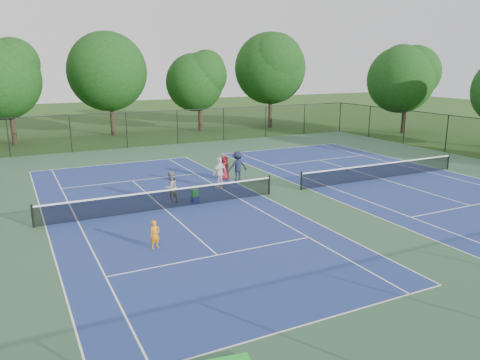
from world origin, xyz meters
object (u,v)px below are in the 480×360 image
tree_back_c (200,78)px  child_player (155,234)px  tree_back_b (109,68)px  ball_crate (195,199)px  bystander_c (225,168)px  instructor (171,187)px  tree_side_e (407,76)px  bystander_a (220,173)px  ball_hopper (195,193)px  bystander_b (238,166)px  tree_back_d (271,65)px  tree_back_a (7,75)px

tree_back_c → child_player: size_ratio=7.39×
tree_back_b → ball_crate: tree_back_b is taller
bystander_c → instructor: bearing=14.7°
ball_crate → tree_side_e: bearing=25.7°
ball_crate → tree_back_b: bearing=87.2°
tree_back_c → bystander_a: (-7.93, -22.59, -4.58)m
instructor → ball_hopper: size_ratio=4.53×
bystander_a → bystander_b: 2.03m
bystander_a → ball_crate: 3.12m
tree_back_d → tree_back_a: bearing=-180.0°
tree_back_a → instructor: size_ratio=5.40×
bystander_c → bystander_a: bearing=35.5°
child_player → ball_crate: 6.28m
ball_crate → bystander_c: bearing=47.4°
tree_back_b → bystander_a: (1.07, -23.59, -5.69)m
tree_back_d → bystander_c: bearing=-126.7°
tree_back_a → child_player: 29.48m
tree_side_e → ball_crate: tree_side_e is taller
tree_back_d → bystander_a: size_ratio=5.73×
instructor → tree_side_e: bearing=-179.2°
bystander_b → ball_crate: bystander_b is taller
tree_back_c → bystander_c: tree_back_c is taller
tree_back_a → child_player: bearing=-81.8°
tree_side_e → bystander_b: size_ratio=4.85×
tree_back_d → child_player: size_ratio=9.12×
bystander_a → ball_hopper: bearing=18.5°
instructor → bystander_a: 3.81m
tree_back_b → bystander_c: tree_back_b is taller
tree_back_c → tree_back_a: bearing=-176.8°
tree_back_a → child_player: size_ratio=8.05×
tree_back_a → tree_back_b: (9.00, 2.00, 0.56)m
tree_back_c → ball_hopper: tree_back_c is taller
tree_back_c → instructor: size_ratio=4.96×
tree_back_a → instructor: tree_back_a is taller
instructor → child_player: bearing=42.2°
child_player → ball_crate: child_player is taller
tree_back_b → tree_side_e: tree_back_b is taller
bystander_a → bystander_b: bearing=-168.9°
tree_back_b → child_player: tree_back_b is taller
tree_side_e → tree_back_c: bearing=148.6°
tree_back_b → child_player: size_ratio=8.83×
tree_back_c → bystander_b: bearing=-106.2°
tree_back_a → ball_hopper: tree_back_a is taller
instructor → ball_crate: size_ratio=4.58×
child_player → instructor: size_ratio=0.67×
instructor → tree_back_c: bearing=-138.6°
tree_side_e → bystander_c: size_ratio=5.92×
bystander_a → tree_side_e: bearing=-178.0°
ball_crate → tree_back_a: bearing=108.2°
tree_back_b → ball_crate: bearing=-92.8°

